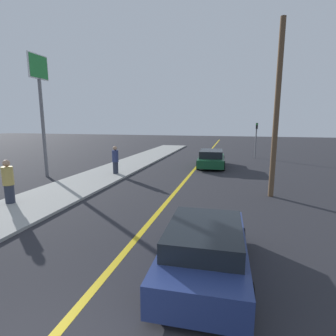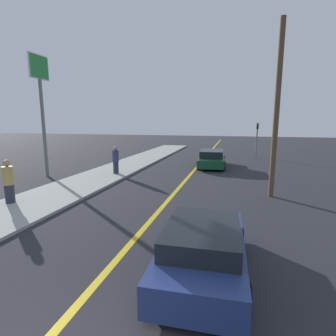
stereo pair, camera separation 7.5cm
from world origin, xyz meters
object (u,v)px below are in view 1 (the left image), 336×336
car_near_right_lane (205,248)px  utility_pole (277,111)px  roadside_sign (40,90)px  pedestrian_far_standing (115,160)px  pedestrian_mid_group (8,182)px  traffic_light (256,136)px  car_ahead_center (211,159)px

car_near_right_lane → utility_pole: utility_pole is taller
utility_pole → roadside_sign: bearing=175.0°
pedestrian_far_standing → roadside_sign: bearing=-159.6°
roadside_sign → car_near_right_lane: bearing=-37.0°
pedestrian_far_standing → utility_pole: bearing=-16.1°
pedestrian_mid_group → traffic_light: traffic_light is taller
car_near_right_lane → pedestrian_mid_group: 8.96m
car_ahead_center → traffic_light: size_ratio=1.43×
car_near_right_lane → pedestrian_far_standing: size_ratio=2.29×
pedestrian_far_standing → utility_pole: (9.18, -2.66, 2.91)m
traffic_light → car_near_right_lane: bearing=-97.0°
car_ahead_center → car_near_right_lane: bearing=-88.8°
pedestrian_mid_group → pedestrian_far_standing: pedestrian_mid_group is taller
traffic_light → roadside_sign: 18.31m
traffic_light → car_ahead_center: bearing=-121.9°
roadside_sign → utility_pole: size_ratio=0.94×
car_near_right_lane → pedestrian_far_standing: bearing=123.5°
car_ahead_center → pedestrian_far_standing: 7.46m
pedestrian_far_standing → car_near_right_lane: bearing=-54.7°
car_near_right_lane → pedestrian_far_standing: pedestrian_far_standing is taller
car_near_right_lane → pedestrian_far_standing: (-6.87, 9.72, 0.40)m
traffic_light → roadside_sign: size_ratio=0.45×
roadside_sign → utility_pole: 13.33m
pedestrian_far_standing → utility_pole: size_ratio=0.23×
car_near_right_lane → car_ahead_center: bearing=92.7°
traffic_light → utility_pole: utility_pole is taller
car_ahead_center → roadside_sign: bearing=-150.6°
car_near_right_lane → traffic_light: bearing=81.2°
pedestrian_far_standing → traffic_light: traffic_light is taller
car_near_right_lane → car_ahead_center: car_ahead_center is taller
car_ahead_center → traffic_light: traffic_light is taller
pedestrian_mid_group → car_near_right_lane: bearing=-19.2°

